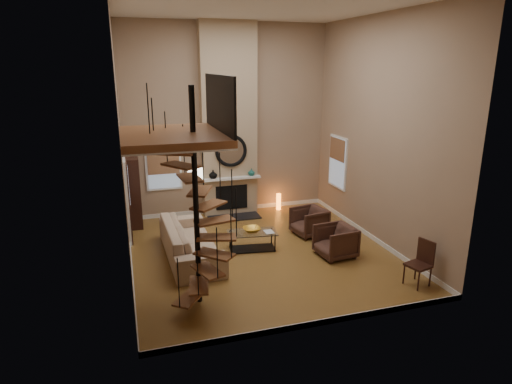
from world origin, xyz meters
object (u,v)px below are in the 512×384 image
object	(u,v)px
coffee_table	(252,238)
floor_lamp	(196,180)
armchair_near	(311,221)
armchair_far	(338,241)
side_chair	(421,261)
accent_lamp	(279,202)
hutch	(132,193)
sofa	(190,241)

from	to	relation	value
coffee_table	floor_lamp	world-z (taller)	floor_lamp
armchair_near	floor_lamp	bearing A→B (deg)	-122.76
armchair_far	floor_lamp	distance (m)	4.03
coffee_table	floor_lamp	size ratio (longest dim) A/B	0.74
side_chair	accent_lamp	bearing A→B (deg)	101.70
floor_lamp	hutch	bearing A→B (deg)	151.15
armchair_far	coffee_table	bearing A→B (deg)	-122.68
coffee_table	accent_lamp	distance (m)	3.17
hutch	floor_lamp	size ratio (longest dim) A/B	1.16
sofa	accent_lamp	size ratio (longest dim) A/B	5.55
armchair_far	hutch	bearing A→B (deg)	-134.03
hutch	floor_lamp	world-z (taller)	hutch
armchair_far	accent_lamp	size ratio (longest dim) A/B	1.65
floor_lamp	side_chair	bearing A→B (deg)	-48.95
armchair_near	coffee_table	distance (m)	1.87
hutch	coffee_table	size ratio (longest dim) A/B	1.58
sofa	floor_lamp	distance (m)	2.00
armchair_near	side_chair	size ratio (longest dim) A/B	0.87
sofa	armchair_far	size ratio (longest dim) A/B	3.37
coffee_table	hutch	bearing A→B (deg)	135.88
floor_lamp	accent_lamp	xyz separation A→B (m)	(2.71, 1.01, -1.16)
coffee_table	sofa	bearing A→B (deg)	178.65
accent_lamp	floor_lamp	bearing A→B (deg)	-159.55
hutch	floor_lamp	distance (m)	1.91
hutch	armchair_far	world-z (taller)	hutch
side_chair	sofa	bearing A→B (deg)	147.48
sofa	floor_lamp	xyz separation A→B (m)	(0.46, 1.66, 1.02)
coffee_table	armchair_far	bearing A→B (deg)	-26.53
accent_lamp	armchair_near	bearing A→B (deg)	-86.44
hutch	armchair_near	size ratio (longest dim) A/B	2.45
sofa	floor_lamp	bearing A→B (deg)	-16.95
sofa	accent_lamp	distance (m)	4.14
sofa	armchair_far	bearing A→B (deg)	-107.41
armchair_near	floor_lamp	size ratio (longest dim) A/B	0.47
armchair_near	armchair_far	xyz separation A→B (m)	(0.04, -1.44, 0.00)
armchair_near	accent_lamp	world-z (taller)	armchair_near
side_chair	armchair_near	bearing A→B (deg)	106.98
armchair_far	sofa	bearing A→B (deg)	-112.04
hutch	sofa	xyz separation A→B (m)	(1.16, -2.55, -0.55)
armchair_far	side_chair	bearing A→B (deg)	21.70
hutch	accent_lamp	size ratio (longest dim) A/B	3.95
hutch	side_chair	size ratio (longest dim) A/B	2.12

